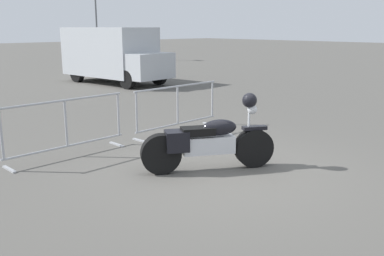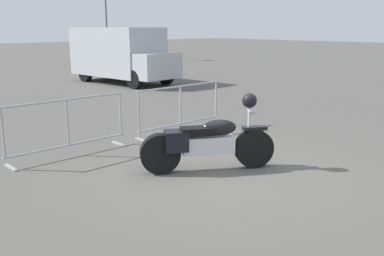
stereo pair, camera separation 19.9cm
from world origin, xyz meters
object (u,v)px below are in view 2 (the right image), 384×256
(crowd_barrier_near, at_px, (68,126))
(motorcycle, at_px, (208,142))
(delivery_van, at_px, (121,53))
(crowd_barrier_far, at_px, (181,108))
(street_lamp, at_px, (106,7))

(crowd_barrier_near, bearing_deg, motorcycle, -59.62)
(crowd_barrier_near, height_order, delivery_van, delivery_van)
(delivery_van, bearing_deg, motorcycle, -31.79)
(motorcycle, xyz_separation_m, crowd_barrier_near, (-1.35, 2.31, 0.07))
(crowd_barrier_near, bearing_deg, crowd_barrier_far, 0.00)
(crowd_barrier_far, height_order, delivery_van, delivery_van)
(delivery_van, height_order, street_lamp, street_lamp)
(crowd_barrier_near, xyz_separation_m, street_lamp, (12.85, 20.16, 3.15))
(crowd_barrier_near, xyz_separation_m, delivery_van, (6.53, 8.45, 0.68))
(crowd_barrier_near, distance_m, crowd_barrier_far, 2.70)
(delivery_van, relative_size, street_lamp, 0.91)
(motorcycle, relative_size, crowd_barrier_far, 0.84)
(crowd_barrier_near, xyz_separation_m, crowd_barrier_far, (2.70, 0.00, 0.00))
(delivery_van, bearing_deg, crowd_barrier_near, -43.79)
(crowd_barrier_far, xyz_separation_m, delivery_van, (3.83, 8.45, 0.68))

